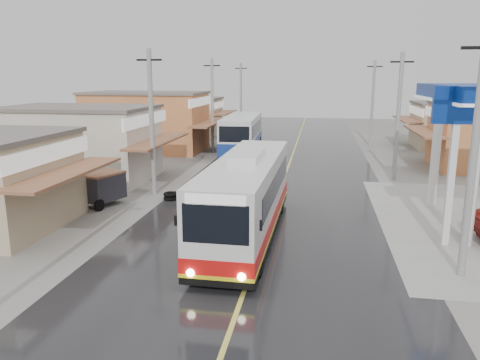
{
  "coord_description": "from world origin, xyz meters",
  "views": [
    {
      "loc": [
        2.11,
        -15.68,
        6.57
      ],
      "look_at": [
        -1.21,
        4.0,
        2.11
      ],
      "focal_mm": 35.0,
      "sensor_mm": 36.0,
      "label": 1
    }
  ],
  "objects_px": {
    "cyclist": "(206,204)",
    "tyre_stack": "(171,196)",
    "tricycle_near": "(103,187)",
    "coach_bus": "(247,196)",
    "second_bus": "(242,134)"
  },
  "relations": [
    {
      "from": "cyclist",
      "to": "tyre_stack",
      "type": "distance_m",
      "value": 3.87
    },
    {
      "from": "tricycle_near",
      "to": "tyre_stack",
      "type": "height_order",
      "value": "tricycle_near"
    },
    {
      "from": "tricycle_near",
      "to": "tyre_stack",
      "type": "bearing_deg",
      "value": 47.75
    },
    {
      "from": "tricycle_near",
      "to": "coach_bus",
      "type": "bearing_deg",
      "value": -2.79
    },
    {
      "from": "cyclist",
      "to": "tyre_stack",
      "type": "xyz_separation_m",
      "value": [
        -2.65,
        2.78,
        -0.46
      ]
    },
    {
      "from": "tricycle_near",
      "to": "second_bus",
      "type": "bearing_deg",
      "value": 95.93
    },
    {
      "from": "coach_bus",
      "to": "tyre_stack",
      "type": "relative_size",
      "value": 14.14
    },
    {
      "from": "coach_bus",
      "to": "tyre_stack",
      "type": "height_order",
      "value": "coach_bus"
    },
    {
      "from": "cyclist",
      "to": "tricycle_near",
      "type": "bearing_deg",
      "value": -171.7
    },
    {
      "from": "coach_bus",
      "to": "tyre_stack",
      "type": "distance_m",
      "value": 7.24
    },
    {
      "from": "second_bus",
      "to": "tyre_stack",
      "type": "relative_size",
      "value": 12.26
    },
    {
      "from": "tricycle_near",
      "to": "tyre_stack",
      "type": "distance_m",
      "value": 3.58
    },
    {
      "from": "second_bus",
      "to": "cyclist",
      "type": "xyz_separation_m",
      "value": [
        1.32,
        -18.38,
        -1.08
      ]
    },
    {
      "from": "second_bus",
      "to": "tyre_stack",
      "type": "xyz_separation_m",
      "value": [
        -1.33,
        -15.6,
        -1.54
      ]
    },
    {
      "from": "tricycle_near",
      "to": "tyre_stack",
      "type": "relative_size",
      "value": 3.22
    }
  ]
}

